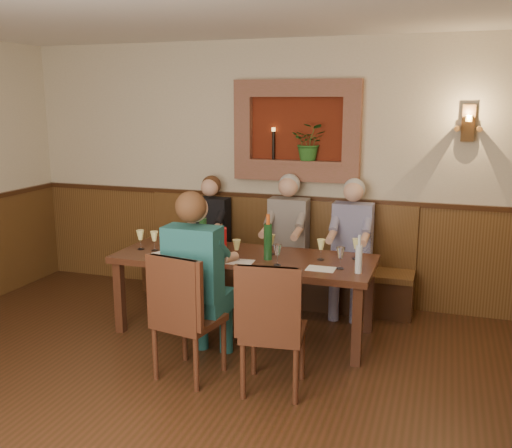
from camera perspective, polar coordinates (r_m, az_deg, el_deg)
The scene contains 33 objects.
ground_plane at distance 4.05m, azimuth -10.56°, elevation -20.23°, with size 6.00×6.00×0.00m, color #331E0E.
room_shell at distance 3.44m, azimuth -11.79°, elevation 7.40°, with size 6.04×6.04×2.82m.
wainscoting at distance 3.77m, azimuth -10.91°, elevation -12.68°, with size 6.02×6.02×1.15m.
wall_niche at distance 6.10m, azimuth 4.42°, elevation 8.86°, with size 1.36×0.30×1.06m.
wall_sconce at distance 5.90m, azimuth 20.45°, elevation 9.35°, with size 0.25×0.20×0.35m.
dining_table at distance 5.32m, azimuth -1.19°, elevation -3.98°, with size 2.40×0.90×0.75m.
bench at distance 6.28m, azimuth 1.72°, elevation -4.74°, with size 3.00×0.45×1.11m.
chair_near_left at distance 4.64m, azimuth -6.80°, elevation -11.52°, with size 0.53×0.53×1.03m.
chair_near_right at distance 4.41m, azimuth 1.74°, elevation -12.78°, with size 0.51×0.51×1.03m.
person_bench_left at distance 6.36m, azimuth -4.73°, elevation -2.41°, with size 0.39×0.48×1.36m.
person_bench_mid at distance 6.07m, azimuth 3.03°, elevation -2.86°, with size 0.41×0.51×1.41m.
person_bench_right at distance 5.93m, azimuth 9.41°, elevation -3.44°, with size 0.41×0.50×1.39m.
person_chair_front at distance 4.70m, azimuth -5.76°, elevation -7.02°, with size 0.45×0.55×1.49m.
spittoon_bucket at distance 5.27m, azimuth -4.21°, elevation -1.84°, with size 0.23×0.23×0.27m, color red.
wine_bottle_green_a at distance 5.15m, azimuth 1.20°, elevation -1.70°, with size 0.10×0.10×0.42m.
wine_bottle_green_b at distance 5.53m, azimuth -5.32°, elevation -0.87°, with size 0.08×0.08×0.40m.
water_bottle at distance 4.83m, azimuth 10.24°, elevation -3.38°, with size 0.07×0.07×0.33m.
tasting_sheet_a at distance 5.40m, azimuth -9.17°, elevation -3.07°, with size 0.28×0.20×0.00m, color white.
tasting_sheet_b at distance 5.11m, azimuth -1.80°, elevation -3.80°, with size 0.27×0.19×0.00m, color white.
tasting_sheet_c at distance 4.93m, azimuth 6.50°, elevation -4.47°, with size 0.24×0.17×0.00m, color white.
tasting_sheet_d at distance 5.19m, azimuth -6.05°, elevation -3.61°, with size 0.27×0.20×0.00m, color white.
wine_glass_0 at distance 5.55m, azimuth -10.13°, elevation -1.68°, with size 0.08×0.08×0.19m, color #FDFD97, non-canonical shape.
wine_glass_1 at distance 5.65m, azimuth -7.65°, elevation -1.34°, with size 0.08×0.08×0.19m, color white, non-canonical shape.
wine_glass_2 at distance 5.26m, azimuth -7.24°, elevation -2.36°, with size 0.08×0.08×0.19m, color #FDFD97, non-canonical shape.
wine_glass_3 at distance 5.50m, azimuth -3.89°, elevation -1.63°, with size 0.08×0.08×0.19m, color white, non-canonical shape.
wine_glass_4 at distance 5.14m, azimuth -1.95°, elevation -2.62°, with size 0.08×0.08×0.19m, color #FDFD97, non-canonical shape.
wine_glass_5 at distance 5.33m, azimuth 1.52°, elevation -2.06°, with size 0.08×0.08×0.19m, color #FDFD97, non-canonical shape.
wine_glass_6 at distance 4.97m, azimuth 2.16°, elevation -3.12°, with size 0.08×0.08×0.19m, color white, non-canonical shape.
wine_glass_7 at distance 5.18m, azimuth 6.52°, elevation -2.56°, with size 0.08×0.08×0.19m, color #FDFD97, non-canonical shape.
wine_glass_8 at distance 4.93m, azimuth 8.44°, elevation -3.39°, with size 0.08×0.08×0.19m, color white, non-canonical shape.
wine_glass_9 at distance 5.14m, azimuth -4.68°, elevation -2.64°, with size 0.08×0.08×0.19m, color #FDFD97, non-canonical shape.
wine_glass_10 at distance 5.62m, azimuth -11.48°, elevation -1.56°, with size 0.08×0.08×0.19m, color #FDFD97, non-canonical shape.
wine_glass_11 at distance 5.25m, azimuth 9.99°, elevation -2.47°, with size 0.08×0.08×0.19m, color #FDFD97, non-canonical shape.
Camera 1 is at (1.72, -2.96, 2.16)m, focal length 40.00 mm.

